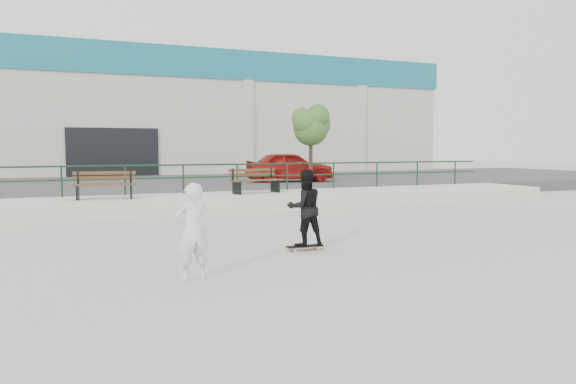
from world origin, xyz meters
name	(u,v)px	position (x,y,z in m)	size (l,w,h in m)	color
ground	(267,271)	(0.00, 0.00, 0.00)	(120.00, 120.00, 0.00)	#B3B0A4
ledge	(162,205)	(0.00, 9.50, 0.25)	(30.00, 3.00, 0.50)	beige
parking_strip	(128,187)	(0.00, 18.00, 0.25)	(60.00, 14.00, 0.50)	#3F3F3F
railing	(155,173)	(0.00, 10.80, 1.24)	(28.00, 0.06, 1.03)	#153C20
commercial_building	(100,111)	(0.00, 31.99, 4.58)	(44.20, 16.33, 8.00)	beige
bench_left	(105,185)	(-1.77, 9.57, 0.94)	(1.97, 0.80, 0.88)	#4D2B1A
bench_right	(255,181)	(3.35, 9.81, 0.94)	(1.99, 0.94, 0.89)	#4D2B1A
tree	(311,124)	(7.64, 14.21, 3.16)	(2.00, 1.77, 3.55)	#503728
red_car	(290,167)	(7.12, 15.47, 1.20)	(1.66, 4.14, 1.41)	maroon
skateboard	(305,247)	(1.45, 1.55, 0.07)	(0.78, 0.22, 0.09)	black
standing_skater	(305,208)	(1.45, 1.55, 0.88)	(0.77, 0.60, 1.58)	black
seated_skater	(193,232)	(-1.31, -0.13, 0.78)	(0.57, 0.38, 1.57)	white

